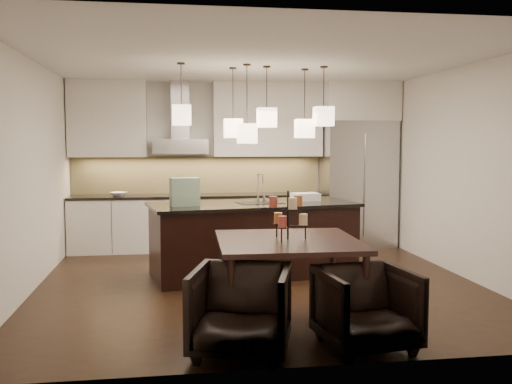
{
  "coord_description": "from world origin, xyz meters",
  "views": [
    {
      "loc": [
        -1.08,
        -7.06,
        1.8
      ],
      "look_at": [
        0.0,
        0.2,
        1.15
      ],
      "focal_mm": 40.0,
      "sensor_mm": 36.0,
      "label": 1
    }
  ],
  "objects": [
    {
      "name": "candle_d",
      "position": [
        0.18,
        -1.47,
        1.2
      ],
      "size": [
        0.09,
        0.09,
        0.11
      ],
      "primitive_type": "cylinder",
      "rotation": [
        0.0,
        0.0,
        -0.03
      ],
      "color": "#CB6D35",
      "rests_on": "candelabra"
    },
    {
      "name": "backsplash",
      "position": [
        -0.62,
        2.73,
        1.24
      ],
      "size": [
        4.21,
        0.02,
        0.63
      ],
      "primitive_type": "cube",
      "color": "tan",
      "rests_on": "countertop"
    },
    {
      "name": "upper_cab_left",
      "position": [
        -2.1,
        2.57,
        2.17
      ],
      "size": [
        1.25,
        0.35,
        1.25
      ],
      "primitive_type": "cube",
      "color": "silver",
      "rests_on": "wall_back"
    },
    {
      "name": "wall_back",
      "position": [
        0.0,
        2.76,
        1.4
      ],
      "size": [
        5.5,
        0.02,
        2.8
      ],
      "primitive_type": "cube",
      "color": "silver",
      "rests_on": "ground"
    },
    {
      "name": "candle_c",
      "position": [
        -0.03,
        -1.7,
        1.03
      ],
      "size": [
        0.09,
        0.09,
        0.11
      ],
      "primitive_type": "cylinder",
      "rotation": [
        0.0,
        0.0,
        -0.03
      ],
      "color": "#AB4538",
      "rests_on": "candelabra"
    },
    {
      "name": "pendant_b",
      "position": [
        -0.24,
        0.72,
        1.98
      ],
      "size": [
        0.24,
        0.24,
        0.26
      ],
      "primitive_type": "cube",
      "color": "beige",
      "rests_on": "ceiling"
    },
    {
      "name": "floor",
      "position": [
        0.0,
        0.0,
        -0.01
      ],
      "size": [
        5.5,
        5.5,
        0.02
      ],
      "primitive_type": "cube",
      "color": "black",
      "rests_on": "ground"
    },
    {
      "name": "pendant_c",
      "position": [
        0.19,
        0.5,
        2.12
      ],
      "size": [
        0.24,
        0.24,
        0.26
      ],
      "primitive_type": "cube",
      "color": "beige",
      "rests_on": "ceiling"
    },
    {
      "name": "candle_a",
      "position": [
        0.21,
        -1.57,
        1.03
      ],
      "size": [
        0.09,
        0.09,
        0.11
      ],
      "primitive_type": "cylinder",
      "rotation": [
        0.0,
        0.0,
        -0.03
      ],
      "color": "beige",
      "rests_on": "candelabra"
    },
    {
      "name": "lower_cabinets",
      "position": [
        -0.62,
        2.43,
        0.44
      ],
      "size": [
        4.21,
        0.62,
        0.88
      ],
      "primitive_type": "cube",
      "color": "silver",
      "rests_on": "floor"
    },
    {
      "name": "candle_f",
      "position": [
        0.07,
        -1.71,
        1.2
      ],
      "size": [
        0.09,
        0.09,
        0.11
      ],
      "primitive_type": "cylinder",
      "rotation": [
        0.0,
        0.0,
        -0.03
      ],
      "color": "beige",
      "rests_on": "candelabra"
    },
    {
      "name": "upper_cab_right",
      "position": [
        0.55,
        2.57,
        2.17
      ],
      "size": [
        1.85,
        0.35,
        1.25
      ],
      "primitive_type": "cube",
      "color": "silver",
      "rests_on": "wall_back"
    },
    {
      "name": "armchair_right",
      "position": [
        0.58,
        -2.42,
        0.36
      ],
      "size": [
        0.86,
        0.87,
        0.71
      ],
      "primitive_type": "imported",
      "rotation": [
        0.0,
        0.0,
        0.13
      ],
      "color": "black",
      "rests_on": "floor"
    },
    {
      "name": "food_container",
      "position": [
        0.77,
        0.66,
        1.03
      ],
      "size": [
        0.4,
        0.31,
        0.11
      ],
      "primitive_type": "cube",
      "rotation": [
        0.0,
        0.0,
        0.17
      ],
      "color": "silver",
      "rests_on": "island_top"
    },
    {
      "name": "hood_canopy",
      "position": [
        -0.93,
        2.48,
        1.72
      ],
      "size": [
        0.9,
        0.52,
        0.24
      ],
      "primitive_type": "cube",
      "color": "#B7B7BA",
      "rests_on": "wall_back"
    },
    {
      "name": "wall_left",
      "position": [
        -2.76,
        0.0,
        1.4
      ],
      "size": [
        0.02,
        5.5,
        2.8
      ],
      "primitive_type": "cube",
      "color": "silver",
      "rests_on": "ground"
    },
    {
      "name": "wall_front",
      "position": [
        0.0,
        -2.76,
        1.4
      ],
      "size": [
        5.5,
        0.02,
        2.8
      ],
      "primitive_type": "cube",
      "color": "silver",
      "rests_on": "ground"
    },
    {
      "name": "island_top",
      "position": [
        0.0,
        0.48,
        0.96
      ],
      "size": [
        2.9,
        1.6,
        0.04
      ],
      "primitive_type": "cube",
      "rotation": [
        0.0,
        0.0,
        0.17
      ],
      "color": "black",
      "rests_on": "island_body"
    },
    {
      "name": "ceiling",
      "position": [
        0.0,
        0.0,
        2.81
      ],
      "size": [
        5.5,
        5.5,
        0.02
      ],
      "primitive_type": "cube",
      "color": "white",
      "rests_on": "wall_back"
    },
    {
      "name": "fruit_bowl",
      "position": [
        -1.93,
        2.38,
        0.95
      ],
      "size": [
        0.33,
        0.33,
        0.06
      ],
      "primitive_type": "imported",
      "rotation": [
        0.0,
        0.0,
        -0.34
      ],
      "color": "silver",
      "rests_on": "countertop"
    },
    {
      "name": "countertop",
      "position": [
        -0.62,
        2.43,
        0.9
      ],
      "size": [
        4.21,
        0.66,
        0.04
      ],
      "primitive_type": "cube",
      "color": "black",
      "rests_on": "lower_cabinets"
    },
    {
      "name": "armchair_left",
      "position": [
        -0.52,
        -2.38,
        0.38
      ],
      "size": [
        1.0,
        1.02,
        0.75
      ],
      "primitive_type": "imported",
      "rotation": [
        0.0,
        0.0,
        -0.28
      ],
      "color": "black",
      "rests_on": "floor"
    },
    {
      "name": "pendant_d",
      "position": [
        0.76,
        0.71,
        1.98
      ],
      "size": [
        0.24,
        0.24,
        0.26
      ],
      "primitive_type": "cube",
      "color": "beige",
      "rests_on": "ceiling"
    },
    {
      "name": "tote_bag",
      "position": [
        -0.91,
        0.26,
        1.16
      ],
      "size": [
        0.39,
        0.25,
        0.36
      ],
      "primitive_type": "cube",
      "rotation": [
        0.0,
        0.0,
        0.17
      ],
      "color": "#1B562F",
      "rests_on": "island_top"
    },
    {
      "name": "candelabra",
      "position": [
        0.06,
        -1.57,
        1.07
      ],
      "size": [
        0.41,
        0.41,
        0.49
      ],
      "primitive_type": null,
      "rotation": [
        0.0,
        0.0,
        -0.03
      ],
      "color": "black",
      "rests_on": "dining_table"
    },
    {
      "name": "refrigerator",
      "position": [
        2.1,
        2.38,
        1.07
      ],
      "size": [
        1.2,
        0.72,
        2.15
      ],
      "primitive_type": "cube",
      "color": "#B7B7BA",
      "rests_on": "floor"
    },
    {
      "name": "faucet",
      "position": [
        0.09,
        0.6,
        1.18
      ],
      "size": [
        0.15,
        0.27,
        0.4
      ],
      "primitive_type": null,
      "rotation": [
        0.0,
        0.0,
        0.17
      ],
      "color": "silver",
      "rests_on": "island_top"
    },
    {
      "name": "fridge_panel",
      "position": [
        2.1,
        2.38,
        2.47
      ],
      "size": [
        1.26,
        0.72,
        0.65
      ],
      "primitive_type": "cube",
      "color": "silver",
      "rests_on": "refrigerator"
    },
    {
      "name": "pendant_f",
      "position": [
        -0.1,
        0.35,
        1.9
      ],
      "size": [
        0.24,
        0.24,
        0.26
      ],
      "primitive_type": "cube",
      "color": "beige",
      "rests_on": "ceiling"
    },
    {
      "name": "candle_e",
      "position": [
        -0.09,
        -1.54,
        1.2
      ],
      "size": [
        0.09,
        0.09,
        0.11
      ],
      "primitive_type": "cylinder",
      "rotation": [
        0.0,
        0.0,
        -0.03
      ],
      "color": "#AB4538",
      "rests_on": "candelabra"
    },
    {
      "name": "pendant_a",
      "position": [
        -0.94,
        0.36,
        2.14
      ],
      "size": [
        0.24,
        0.24,
        0.26
      ],
      "primitive_type": "cube",
      "color": "beige",
      "rests_on": "ceiling"
    },
    {
      "name": "dining_table",
      "position": [
        0.06,
        -1.57,
        0.42
      ],
      "size": [
        1.43,
        1.43,
        0.83
      ],
      "primitive_type": null,
      "rotation": [
        0.0,
        0.0,
        -0.03
      ],
      "color": "black",
      "rests_on": "floor"
    },
    {
      "name": "hood_chimney",
      "position": [
        -0.93,
        2.59,
        2.32
      ],
      "size": [
        0.3,
        0.28,
        0.96
      ],
      "primitive_type": "cube",
      "color": "#B7B7BA",
      "rests_on": "hood_canopy"
    },
    {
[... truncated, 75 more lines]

